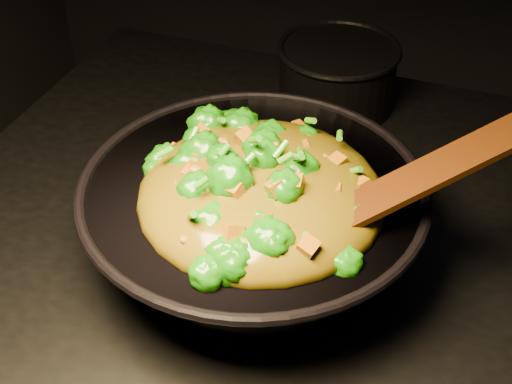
% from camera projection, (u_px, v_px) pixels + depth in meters
% --- Properties ---
extents(wok, '(0.42, 0.42, 0.12)m').
position_uv_depth(wok, '(253.00, 223.00, 0.91)').
color(wok, black).
rests_on(wok, stovetop).
extents(stir_fry, '(0.38, 0.38, 0.10)m').
position_uv_depth(stir_fry, '(261.00, 166.00, 0.82)').
color(stir_fry, '#1B7308').
rests_on(stir_fry, wok).
extents(spatula, '(0.27, 0.21, 0.13)m').
position_uv_depth(spatula, '(405.00, 186.00, 0.79)').
color(spatula, '#380C04').
rests_on(spatula, wok).
extents(back_pot, '(0.24, 0.24, 0.11)m').
position_uv_depth(back_pot, '(337.00, 76.00, 1.20)').
color(back_pot, black).
rests_on(back_pot, stovetop).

